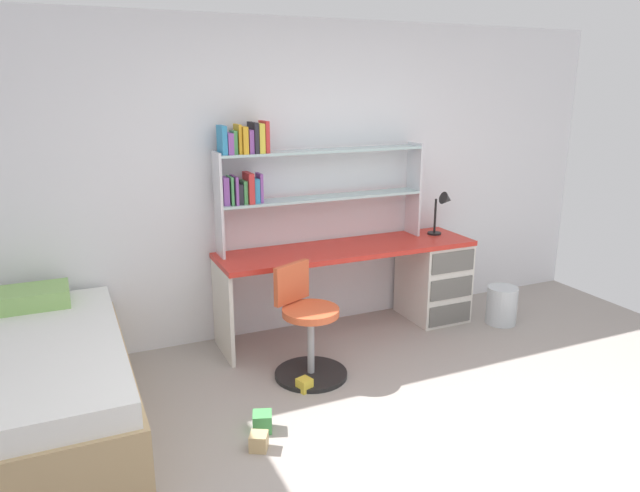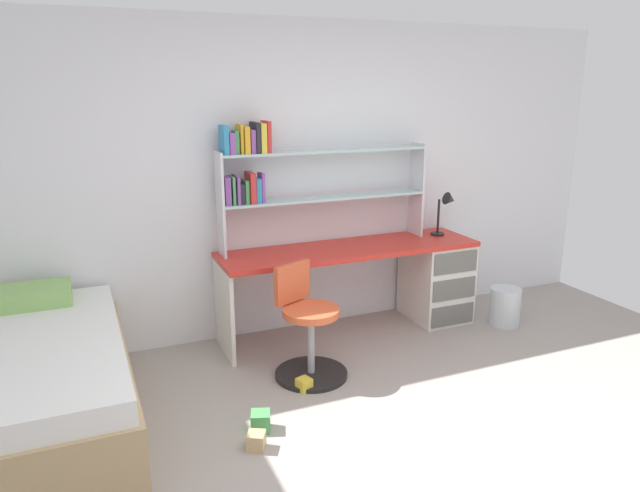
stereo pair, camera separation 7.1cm
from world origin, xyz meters
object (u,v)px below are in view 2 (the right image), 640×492
object	(u,v)px
desk	(411,275)
toy_block_green_2	(261,421)
toy_block_natural_1	(256,441)
bookshelf_hutch	(290,172)
desk_lamp	(447,207)
swivel_chair	(308,333)
toy_block_yellow_3	(304,385)
bed_platform	(34,389)
waste_bin	(505,307)

from	to	relation	value
desk	toy_block_green_2	world-z (taller)	desk
toy_block_natural_1	desk	bearing A→B (deg)	35.59
bookshelf_hutch	desk	bearing A→B (deg)	-9.12
desk_lamp	swivel_chair	size ratio (longest dim) A/B	0.48
desk	swivel_chair	world-z (taller)	swivel_chair
toy_block_green_2	desk_lamp	bearing A→B (deg)	28.86
toy_block_green_2	toy_block_yellow_3	world-z (taller)	toy_block_green_2
bookshelf_hutch	bed_platform	size ratio (longest dim) A/B	0.94
toy_block_yellow_3	desk	bearing A→B (deg)	30.77
swivel_chair	toy_block_green_2	size ratio (longest dim) A/B	7.06
bookshelf_hutch	bed_platform	world-z (taller)	bookshelf_hutch
desk	toy_block_yellow_3	distance (m)	1.56
bookshelf_hutch	toy_block_green_2	world-z (taller)	bookshelf_hutch
swivel_chair	waste_bin	world-z (taller)	swivel_chair
desk_lamp	toy_block_yellow_3	distance (m)	2.07
toy_block_green_2	bookshelf_hutch	bearing A→B (deg)	62.04
desk	toy_block_natural_1	world-z (taller)	desk
desk_lamp	bed_platform	distance (m)	3.44
bookshelf_hutch	toy_block_natural_1	bearing A→B (deg)	-117.60
desk_lamp	swivel_chair	bearing A→B (deg)	-158.73
bed_platform	waste_bin	world-z (taller)	bed_platform
bed_platform	toy_block_green_2	world-z (taller)	bed_platform
swivel_chair	toy_block_yellow_3	world-z (taller)	swivel_chair
bookshelf_hutch	swivel_chair	size ratio (longest dim) A/B	2.17
bookshelf_hutch	toy_block_green_2	xyz separation A→B (m)	(-0.68, -1.28, -1.30)
desk	bed_platform	size ratio (longest dim) A/B	1.16
bed_platform	toy_block_yellow_3	distance (m)	1.67
bookshelf_hutch	waste_bin	world-z (taller)	bookshelf_hutch
bed_platform	toy_block_green_2	xyz separation A→B (m)	(1.23, -0.48, -0.24)
desk_lamp	toy_block_natural_1	distance (m)	2.69
toy_block_natural_1	toy_block_yellow_3	bearing A→B (deg)	45.89
desk_lamp	bed_platform	size ratio (longest dim) A/B	0.21
desk_lamp	desk	bearing A→B (deg)	-175.09
swivel_chair	toy_block_natural_1	distance (m)	0.98
desk_lamp	bookshelf_hutch	bearing A→B (deg)	174.42
swivel_chair	toy_block_yellow_3	xyz separation A→B (m)	(-0.11, -0.20, -0.28)
desk_lamp	toy_block_yellow_3	xyz separation A→B (m)	(-1.66, -0.81, -0.95)
desk	desk_lamp	size ratio (longest dim) A/B	5.62
swivel_chair	bed_platform	distance (m)	1.76
desk_lamp	toy_block_green_2	size ratio (longest dim) A/B	3.36
bookshelf_hutch	waste_bin	size ratio (longest dim) A/B	5.32
bed_platform	waste_bin	size ratio (longest dim) A/B	5.65
swivel_chair	waste_bin	distance (m)	1.93
toy_block_green_2	bed_platform	bearing A→B (deg)	158.66
desk	waste_bin	size ratio (longest dim) A/B	6.55
desk_lamp	bed_platform	xyz separation A→B (m)	(-3.30, -0.66, -0.70)
toy_block_natural_1	waste_bin	bearing A→B (deg)	19.77
desk_lamp	toy_block_natural_1	world-z (taller)	desk_lamp
waste_bin	toy_block_yellow_3	world-z (taller)	waste_bin
bookshelf_hutch	waste_bin	bearing A→B (deg)	-17.26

